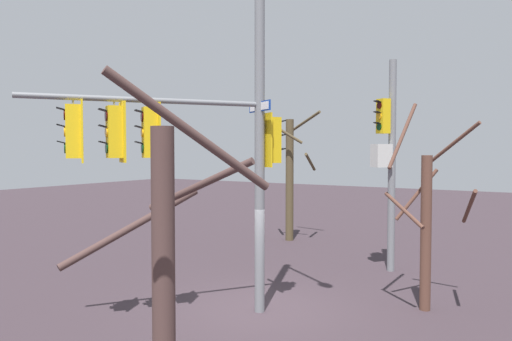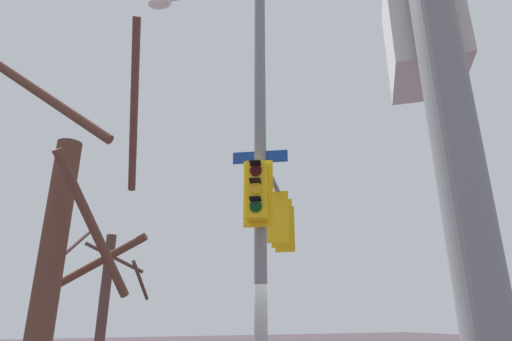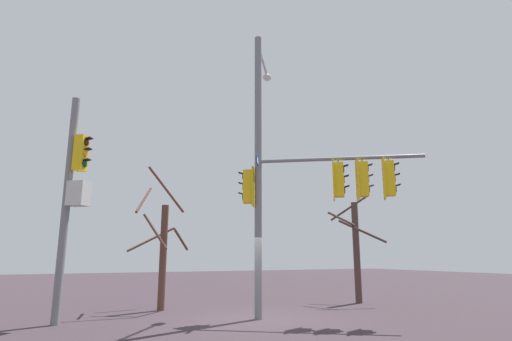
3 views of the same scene
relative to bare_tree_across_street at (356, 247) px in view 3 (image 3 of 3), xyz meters
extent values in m
plane|color=#372B32|center=(-2.19, 5.86, -2.31)|extent=(80.00, 80.00, 0.00)
cylinder|color=slate|center=(-2.14, 5.71, 2.46)|extent=(0.24, 0.24, 9.55)
cylinder|color=silver|center=(-1.12, 5.00, 6.93)|extent=(2.09, 1.50, 0.10)
ellipsoid|color=silver|center=(-0.11, 4.29, 6.85)|extent=(0.70, 0.64, 0.20)
cylinder|color=slate|center=(-3.66, 3.53, 2.70)|extent=(3.13, 4.42, 0.12)
cube|color=yellow|center=(-3.64, 3.55, 2.00)|extent=(0.47, 0.45, 1.10)
cube|color=yellow|center=(-3.54, 3.69, 2.00)|extent=(0.48, 0.36, 1.30)
cylinder|color=#2F0403|center=(-3.74, 3.42, 2.34)|extent=(0.20, 0.15, 0.22)
cube|color=black|center=(-3.78, 3.36, 2.46)|extent=(0.26, 0.25, 0.06)
cylinder|color=#F2A814|center=(-3.74, 3.42, 2.00)|extent=(0.20, 0.15, 0.22)
cube|color=black|center=(-3.78, 3.36, 2.12)|extent=(0.26, 0.25, 0.06)
cylinder|color=black|center=(-3.74, 3.42, 1.66)|extent=(0.20, 0.15, 0.22)
cube|color=black|center=(-3.78, 3.36, 1.78)|extent=(0.26, 0.25, 0.06)
cylinder|color=slate|center=(-3.64, 3.55, 2.62)|extent=(0.04, 0.04, 0.15)
cube|color=yellow|center=(-4.07, 2.94, 2.00)|extent=(0.46, 0.45, 1.10)
cube|color=yellow|center=(-3.98, 3.08, 2.00)|extent=(0.50, 0.33, 1.30)
cylinder|color=#2F0403|center=(-4.16, 2.80, 2.34)|extent=(0.20, 0.14, 0.22)
cube|color=black|center=(-4.20, 2.73, 2.46)|extent=(0.26, 0.25, 0.06)
cylinder|color=#F2A814|center=(-4.16, 2.80, 2.00)|extent=(0.20, 0.14, 0.22)
cube|color=black|center=(-4.20, 2.73, 2.12)|extent=(0.26, 0.25, 0.06)
cylinder|color=black|center=(-4.16, 2.80, 1.66)|extent=(0.20, 0.14, 0.22)
cube|color=black|center=(-4.20, 2.73, 1.78)|extent=(0.26, 0.25, 0.06)
cylinder|color=slate|center=(-4.07, 2.94, 2.62)|extent=(0.04, 0.04, 0.15)
cube|color=yellow|center=(-4.53, 2.27, 2.00)|extent=(0.47, 0.46, 1.10)
cube|color=yellow|center=(-4.43, 2.40, 2.00)|extent=(0.46, 0.39, 1.30)
cylinder|color=#2F0403|center=(-4.64, 2.14, 2.34)|extent=(0.19, 0.16, 0.22)
cube|color=black|center=(-4.69, 2.08, 2.46)|extent=(0.26, 0.26, 0.06)
cylinder|color=#F2A814|center=(-4.64, 2.14, 2.00)|extent=(0.19, 0.16, 0.22)
cube|color=black|center=(-4.69, 2.08, 2.12)|extent=(0.26, 0.26, 0.06)
cylinder|color=black|center=(-4.64, 2.14, 1.66)|extent=(0.19, 0.16, 0.22)
cube|color=black|center=(-4.69, 2.08, 1.78)|extent=(0.26, 0.26, 0.06)
cylinder|color=slate|center=(-4.53, 2.27, 2.62)|extent=(0.04, 0.04, 0.15)
cube|color=yellow|center=(-1.95, 5.98, 1.85)|extent=(0.46, 0.45, 1.10)
cube|color=yellow|center=(-2.04, 5.84, 1.85)|extent=(0.50, 0.33, 1.30)
cylinder|color=#2F0403|center=(-1.86, 6.12, 2.19)|extent=(0.20, 0.14, 0.22)
cube|color=black|center=(-1.82, 6.19, 2.31)|extent=(0.26, 0.25, 0.06)
cylinder|color=#F2A814|center=(-1.86, 6.12, 1.85)|extent=(0.20, 0.14, 0.22)
cube|color=black|center=(-1.82, 6.19, 1.97)|extent=(0.26, 0.25, 0.06)
cylinder|color=black|center=(-1.86, 6.12, 1.51)|extent=(0.20, 0.14, 0.22)
cube|color=black|center=(-1.82, 6.19, 1.63)|extent=(0.26, 0.25, 0.06)
cube|color=navy|center=(-2.14, 5.71, 2.65)|extent=(0.94, 0.62, 0.24)
cube|color=white|center=(-2.15, 5.69, 2.65)|extent=(0.85, 0.55, 0.18)
cylinder|color=slate|center=(-0.62, 11.38, 1.09)|extent=(0.24, 0.24, 6.79)
cube|color=silver|center=(-0.86, 11.07, 1.43)|extent=(0.69, 0.70, 0.74)
cube|color=yellow|center=(-0.83, 11.12, 2.68)|extent=(0.47, 0.45, 1.10)
cylinder|color=#2F0403|center=(-0.92, 10.98, 3.02)|extent=(0.20, 0.15, 0.22)
cube|color=black|center=(-0.97, 10.92, 3.14)|extent=(0.26, 0.25, 0.06)
cylinder|color=#F2A814|center=(-0.92, 10.98, 2.68)|extent=(0.20, 0.15, 0.22)
cube|color=black|center=(-0.97, 10.92, 2.80)|extent=(0.26, 0.25, 0.06)
cylinder|color=black|center=(-0.92, 10.98, 2.34)|extent=(0.20, 0.15, 0.22)
cube|color=black|center=(-0.97, 10.92, 2.46)|extent=(0.26, 0.25, 0.06)
cylinder|color=#4A3430|center=(0.01, -0.03, -0.20)|extent=(0.28, 0.28, 4.21)
cylinder|color=#4A3430|center=(-0.07, 0.76, 1.15)|extent=(1.63, 0.25, 0.76)
cylinder|color=#4A3430|center=(-0.88, 0.34, 0.59)|extent=(0.85, 1.85, 0.95)
cylinder|color=#4A3430|center=(0.80, -0.44, 1.79)|extent=(0.92, 1.67, 1.24)
cylinder|color=brown|center=(1.24, 7.95, -0.41)|extent=(0.26, 0.26, 3.80)
cylinder|color=brown|center=(2.18, 8.21, 0.25)|extent=(0.61, 1.93, 1.02)
cylinder|color=brown|center=(0.61, 8.09, 1.98)|extent=(0.39, 1.36, 1.69)
cylinder|color=brown|center=(0.91, 8.36, 0.48)|extent=(0.94, 0.78, 1.32)
cylinder|color=brown|center=(0.84, 7.40, 0.19)|extent=(1.18, 0.90, 0.75)
cylinder|color=brown|center=(1.63, 8.69, 1.70)|extent=(1.56, 0.87, 1.21)
camera|label=1|loc=(4.01, -4.40, 1.63)|focal=34.67mm
camera|label=2|loc=(1.09, 12.73, -0.36)|focal=29.18mm
camera|label=3|loc=(-14.01, 11.56, -0.41)|focal=28.55mm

